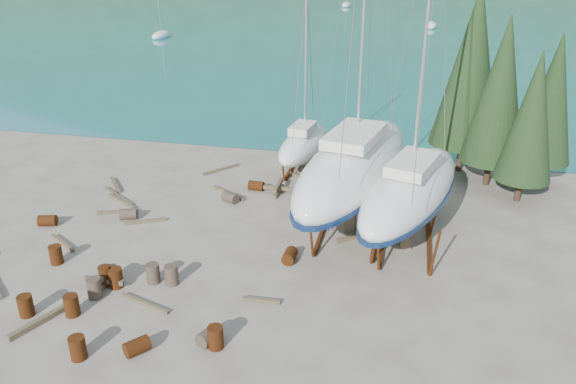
% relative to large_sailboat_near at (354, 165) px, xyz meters
% --- Properties ---
extents(ground, '(600.00, 600.00, 0.00)m').
position_rel_large_sailboat_near_xyz_m(ground, '(-5.18, -5.04, -3.31)').
color(ground, '#63574E').
rests_on(ground, ground).
extents(cypress_near_right, '(3.60, 3.60, 10.00)m').
position_rel_large_sailboat_near_xyz_m(cypress_near_right, '(7.32, 6.96, 2.48)').
color(cypress_near_right, black).
rests_on(cypress_near_right, ground).
extents(cypress_mid_right, '(3.06, 3.06, 8.50)m').
position_rel_large_sailboat_near_xyz_m(cypress_mid_right, '(8.82, 4.96, 1.61)').
color(cypress_mid_right, black).
rests_on(cypress_mid_right, ground).
extents(cypress_back_left, '(4.14, 4.14, 11.50)m').
position_rel_large_sailboat_near_xyz_m(cypress_back_left, '(5.82, 8.96, 3.35)').
color(cypress_back_left, black).
rests_on(cypress_back_left, ground).
extents(cypress_far_right, '(3.24, 3.24, 9.00)m').
position_rel_large_sailboat_near_xyz_m(cypress_far_right, '(10.32, 7.96, 1.90)').
color(cypress_far_right, black).
rests_on(cypress_far_right, ground).
extents(moored_boat_left, '(2.00, 5.00, 6.05)m').
position_rel_large_sailboat_near_xyz_m(moored_boat_left, '(-35.18, 54.96, -2.93)').
color(moored_boat_left, silver).
rests_on(moored_boat_left, ground).
extents(moored_boat_mid, '(2.00, 5.00, 6.05)m').
position_rel_large_sailboat_near_xyz_m(moored_boat_mid, '(4.82, 74.96, -2.93)').
color(moored_boat_mid, silver).
rests_on(moored_boat_mid, ground).
extents(moored_boat_far, '(2.00, 5.00, 6.05)m').
position_rel_large_sailboat_near_xyz_m(moored_boat_far, '(-13.18, 104.96, -2.93)').
color(moored_boat_far, silver).
rests_on(moored_boat_far, ground).
extents(large_sailboat_near, '(6.48, 13.59, 20.60)m').
position_rel_large_sailboat_near_xyz_m(large_sailboat_near, '(0.00, 0.00, 0.00)').
color(large_sailboat_near, silver).
rests_on(large_sailboat_near, ground).
extents(large_sailboat_far, '(6.10, 11.18, 16.98)m').
position_rel_large_sailboat_near_xyz_m(large_sailboat_far, '(2.81, -1.18, -0.54)').
color(large_sailboat_far, silver).
rests_on(large_sailboat_far, ground).
extents(small_sailboat_shore, '(3.13, 7.24, 11.21)m').
position_rel_large_sailboat_near_xyz_m(small_sailboat_shore, '(-3.86, 6.73, -1.46)').
color(small_sailboat_shore, silver).
rests_on(small_sailboat_shore, ground).
extents(worker, '(0.70, 0.76, 1.74)m').
position_rel_large_sailboat_near_xyz_m(worker, '(-1.02, -0.75, -2.44)').
color(worker, navy).
rests_on(worker, ground).
extents(drum_0, '(0.58, 0.58, 0.88)m').
position_rel_large_sailboat_near_xyz_m(drum_0, '(-11.57, -10.48, -2.87)').
color(drum_0, '#4F270D').
rests_on(drum_0, ground).
extents(drum_1, '(0.88, 1.04, 0.58)m').
position_rel_large_sailboat_near_xyz_m(drum_1, '(-4.02, -10.50, -3.02)').
color(drum_1, '#2D2823').
rests_on(drum_1, ground).
extents(drum_2, '(1.00, 0.79, 0.58)m').
position_rel_large_sailboat_near_xyz_m(drum_2, '(-15.31, -3.52, -3.02)').
color(drum_2, '#4F270D').
rests_on(drum_2, ground).
extents(drum_3, '(0.58, 0.58, 0.88)m').
position_rel_large_sailboat_near_xyz_m(drum_3, '(-8.22, -12.28, -2.87)').
color(drum_3, '#4F270D').
rests_on(drum_3, ground).
extents(drum_4, '(0.91, 0.62, 0.58)m').
position_rel_large_sailboat_near_xyz_m(drum_4, '(-5.99, 3.15, -3.02)').
color(drum_4, '#4F270D').
rests_on(drum_4, ground).
extents(drum_5, '(0.58, 0.58, 0.88)m').
position_rel_large_sailboat_near_xyz_m(drum_5, '(-7.72, -7.23, -2.87)').
color(drum_5, '#2D2823').
rests_on(drum_5, ground).
extents(drum_6, '(0.61, 0.90, 0.58)m').
position_rel_large_sailboat_near_xyz_m(drum_6, '(-2.35, -4.29, -3.02)').
color(drum_6, '#4F270D').
rests_on(drum_6, ground).
extents(drum_7, '(0.58, 0.58, 0.88)m').
position_rel_large_sailboat_near_xyz_m(drum_7, '(-3.69, -10.69, -2.87)').
color(drum_7, '#4F270D').
rests_on(drum_7, ground).
extents(drum_8, '(0.58, 0.58, 0.88)m').
position_rel_large_sailboat_near_xyz_m(drum_8, '(-12.70, -6.73, -2.87)').
color(drum_8, '#4F270D').
rests_on(drum_8, ground).
extents(drum_9, '(1.05, 0.91, 0.58)m').
position_rel_large_sailboat_near_xyz_m(drum_9, '(-6.98, 1.23, -3.02)').
color(drum_9, '#2D2823').
rests_on(drum_9, ground).
extents(drum_10, '(0.58, 0.58, 0.88)m').
position_rel_large_sailboat_near_xyz_m(drum_10, '(-9.60, -7.85, -2.87)').
color(drum_10, '#4F270D').
rests_on(drum_10, ground).
extents(drum_11, '(0.97, 1.05, 0.58)m').
position_rel_large_sailboat_near_xyz_m(drum_11, '(-2.04, 0.96, -3.02)').
color(drum_11, '#2D2823').
rests_on(drum_11, ground).
extents(drum_12, '(1.01, 1.05, 0.58)m').
position_rel_large_sailboat_near_xyz_m(drum_12, '(-6.33, -11.60, -3.02)').
color(drum_12, '#4F270D').
rests_on(drum_12, ground).
extents(drum_13, '(0.58, 0.58, 0.88)m').
position_rel_large_sailboat_near_xyz_m(drum_13, '(-9.83, -10.07, -2.87)').
color(drum_13, '#4F270D').
rests_on(drum_13, ground).
extents(drum_14, '(0.58, 0.58, 0.88)m').
position_rel_large_sailboat_near_xyz_m(drum_14, '(-9.10, -7.89, -2.87)').
color(drum_14, '#4F270D').
rests_on(drum_14, ground).
extents(drum_15, '(1.00, 0.79, 0.58)m').
position_rel_large_sailboat_near_xyz_m(drum_15, '(-11.58, -1.93, -3.02)').
color(drum_15, '#2D2823').
rests_on(drum_15, ground).
extents(drum_16, '(0.58, 0.58, 0.88)m').
position_rel_large_sailboat_near_xyz_m(drum_16, '(-9.59, -8.79, -2.87)').
color(drum_16, '#2D2823').
rests_on(drum_16, ground).
extents(drum_17, '(0.58, 0.58, 0.88)m').
position_rel_large_sailboat_near_xyz_m(drum_17, '(-6.89, -7.18, -2.87)').
color(drum_17, '#2D2823').
rests_on(drum_17, ground).
extents(timber_0, '(1.80, 2.22, 0.14)m').
position_rel_large_sailboat_near_xyz_m(timber_0, '(-9.03, 5.68, -3.24)').
color(timber_0, brown).
rests_on(timber_0, ground).
extents(timber_1, '(1.46, 1.26, 0.19)m').
position_rel_large_sailboat_near_xyz_m(timber_1, '(0.18, -1.57, -3.22)').
color(timber_1, brown).
rests_on(timber_1, ground).
extents(timber_2, '(1.60, 1.92, 0.19)m').
position_rel_large_sailboat_near_xyz_m(timber_2, '(-14.43, 1.90, -3.22)').
color(timber_2, brown).
rests_on(timber_2, ground).
extents(timber_3, '(2.39, 0.90, 0.15)m').
position_rel_large_sailboat_near_xyz_m(timber_3, '(-7.35, -8.86, -3.24)').
color(timber_3, brown).
rests_on(timber_3, ground).
extents(timber_4, '(2.00, 0.99, 0.17)m').
position_rel_large_sailboat_near_xyz_m(timber_4, '(-12.53, -1.40, -3.23)').
color(timber_4, brown).
rests_on(timber_4, ground).
extents(timber_6, '(1.90, 1.13, 0.19)m').
position_rel_large_sailboat_near_xyz_m(timber_6, '(-3.82, 5.52, -3.22)').
color(timber_6, brown).
rests_on(timber_6, ground).
extents(timber_7, '(1.56, 0.24, 0.17)m').
position_rel_large_sailboat_near_xyz_m(timber_7, '(-2.80, -7.66, -3.23)').
color(timber_7, brown).
rests_on(timber_7, ground).
extents(timber_10, '(2.33, 1.55, 0.16)m').
position_rel_large_sailboat_near_xyz_m(timber_10, '(-7.40, 2.22, -3.23)').
color(timber_10, brown).
rests_on(timber_10, ground).
extents(timber_11, '(1.99, 1.11, 0.15)m').
position_rel_large_sailboat_near_xyz_m(timber_11, '(-10.55, -2.13, -3.24)').
color(timber_11, brown).
rests_on(timber_11, ground).
extents(timber_12, '(1.92, 1.31, 0.17)m').
position_rel_large_sailboat_near_xyz_m(timber_12, '(-13.44, -5.13, -3.23)').
color(timber_12, brown).
rests_on(timber_12, ground).
extents(timber_15, '(2.77, 1.99, 0.15)m').
position_rel_large_sailboat_near_xyz_m(timber_15, '(-13.49, 0.49, -3.24)').
color(timber_15, brown).
rests_on(timber_15, ground).
extents(timber_16, '(1.22, 2.47, 0.23)m').
position_rel_large_sailboat_near_xyz_m(timber_16, '(-10.76, -10.86, -3.20)').
color(timber_16, brown).
rests_on(timber_16, ground).
extents(timber_17, '(2.29, 1.47, 0.16)m').
position_rel_large_sailboat_near_xyz_m(timber_17, '(-12.93, -0.14, -3.23)').
color(timber_17, brown).
rests_on(timber_17, ground).
extents(timber_pile_fore, '(1.80, 1.80, 0.60)m').
position_rel_large_sailboat_near_xyz_m(timber_pile_fore, '(-9.61, -7.99, -3.01)').
color(timber_pile_fore, brown).
rests_on(timber_pile_fore, ground).
extents(timber_pile_aft, '(1.80, 1.80, 0.60)m').
position_rel_large_sailboat_near_xyz_m(timber_pile_aft, '(-4.64, 3.06, -3.01)').
color(timber_pile_aft, brown).
rests_on(timber_pile_aft, ground).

